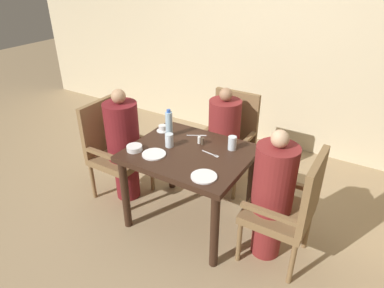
# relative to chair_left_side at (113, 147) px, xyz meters

# --- Properties ---
(ground_plane) EXTENTS (16.00, 16.00, 0.00)m
(ground_plane) POSITION_rel_chair_left_side_xyz_m (0.90, 0.00, -0.53)
(ground_plane) COLOR #9E8460
(wall_back) EXTENTS (8.00, 0.06, 2.80)m
(wall_back) POSITION_rel_chair_left_side_xyz_m (0.90, 1.93, 0.87)
(wall_back) COLOR beige
(wall_back) RESTS_ON ground_plane
(dining_table) EXTENTS (1.02, 0.84, 0.75)m
(dining_table) POSITION_rel_chair_left_side_xyz_m (0.90, 0.00, 0.10)
(dining_table) COLOR #331E14
(dining_table) RESTS_ON ground_plane
(chair_left_side) EXTENTS (0.49, 0.49, 0.99)m
(chair_left_side) POSITION_rel_chair_left_side_xyz_m (0.00, 0.00, 0.00)
(chair_left_side) COLOR brown
(chair_left_side) RESTS_ON ground_plane
(diner_in_left_chair) EXTENTS (0.32, 0.32, 1.17)m
(diner_in_left_chair) POSITION_rel_chair_left_side_xyz_m (0.15, 0.00, 0.07)
(diner_in_left_chair) COLOR maroon
(diner_in_left_chair) RESTS_ON ground_plane
(chair_far_side) EXTENTS (0.49, 0.49, 0.99)m
(chair_far_side) POSITION_rel_chair_left_side_xyz_m (0.90, 0.81, 0.00)
(chair_far_side) COLOR brown
(chair_far_side) RESTS_ON ground_plane
(diner_in_far_chair) EXTENTS (0.32, 0.32, 1.11)m
(diner_in_far_chair) POSITION_rel_chair_left_side_xyz_m (0.90, 0.67, 0.04)
(diner_in_far_chair) COLOR maroon
(diner_in_far_chair) RESTS_ON ground_plane
(chair_right_side) EXTENTS (0.49, 0.49, 0.99)m
(chair_right_side) POSITION_rel_chair_left_side_xyz_m (1.80, 0.00, 0.00)
(chair_right_side) COLOR brown
(chair_right_side) RESTS_ON ground_plane
(diner_in_right_chair) EXTENTS (0.32, 0.32, 1.14)m
(diner_in_right_chair) POSITION_rel_chair_left_side_xyz_m (1.65, 0.00, 0.05)
(diner_in_right_chair) COLOR maroon
(diner_in_right_chair) RESTS_ON ground_plane
(plate_main_left) EXTENTS (0.20, 0.20, 0.01)m
(plate_main_left) POSITION_rel_chair_left_side_xyz_m (1.20, -0.28, 0.22)
(plate_main_left) COLOR white
(plate_main_left) RESTS_ON dining_table
(plate_main_right) EXTENTS (0.20, 0.20, 0.01)m
(plate_main_right) POSITION_rel_chair_left_side_xyz_m (0.68, -0.21, 0.22)
(plate_main_right) COLOR white
(plate_main_right) RESTS_ON dining_table
(teacup_with_saucer) EXTENTS (0.11, 0.11, 0.06)m
(teacup_with_saucer) POSITION_rel_chair_left_side_xyz_m (0.48, 0.20, 0.24)
(teacup_with_saucer) COLOR white
(teacup_with_saucer) RESTS_ON dining_table
(bowl_small) EXTENTS (0.13, 0.13, 0.04)m
(bowl_small) POSITION_rel_chair_left_side_xyz_m (0.49, -0.23, 0.24)
(bowl_small) COLOR white
(bowl_small) RESTS_ON dining_table
(water_bottle) EXTENTS (0.06, 0.06, 0.26)m
(water_bottle) POSITION_rel_chair_left_side_xyz_m (0.59, 0.15, 0.34)
(water_bottle) COLOR #A3C6DB
(water_bottle) RESTS_ON dining_table
(glass_tall_near) EXTENTS (0.07, 0.07, 0.12)m
(glass_tall_near) POSITION_rel_chair_left_side_xyz_m (0.70, -0.02, 0.28)
(glass_tall_near) COLOR silver
(glass_tall_near) RESTS_ON dining_table
(glass_tall_mid) EXTENTS (0.07, 0.07, 0.12)m
(glass_tall_mid) POSITION_rel_chair_left_side_xyz_m (1.19, 0.22, 0.28)
(glass_tall_mid) COLOR silver
(glass_tall_mid) RESTS_ON dining_table
(salt_shaker) EXTENTS (0.03, 0.03, 0.07)m
(salt_shaker) POSITION_rel_chair_left_side_xyz_m (0.90, 0.16, 0.25)
(salt_shaker) COLOR white
(salt_shaker) RESTS_ON dining_table
(pepper_shaker) EXTENTS (0.03, 0.03, 0.06)m
(pepper_shaker) POSITION_rel_chair_left_side_xyz_m (0.93, 0.16, 0.25)
(pepper_shaker) COLOR #4C3D2D
(pepper_shaker) RESTS_ON dining_table
(fork_beside_plate) EXTENTS (0.17, 0.04, 0.00)m
(fork_beside_plate) POSITION_rel_chair_left_side_xyz_m (1.09, 0.05, 0.22)
(fork_beside_plate) COLOR silver
(fork_beside_plate) RESTS_ON dining_table
(knife_beside_plate) EXTENTS (0.16, 0.10, 0.00)m
(knife_beside_plate) POSITION_rel_chair_left_side_xyz_m (0.81, 0.29, 0.22)
(knife_beside_plate) COLOR silver
(knife_beside_plate) RESTS_ON dining_table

